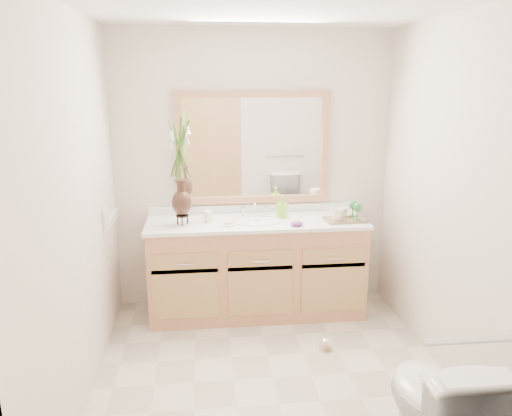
{
  "coord_description": "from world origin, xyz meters",
  "views": [
    {
      "loc": [
        -0.44,
        -2.98,
        1.98
      ],
      "look_at": [
        -0.04,
        0.65,
        1.03
      ],
      "focal_mm": 35.0,
      "sensor_mm": 36.0,
      "label": 1
    }
  ],
  "objects": [
    {
      "name": "switch_plate",
      "position": [
        -1.19,
        0.76,
        0.98
      ],
      "size": [
        0.02,
        0.12,
        0.12
      ],
      "primitive_type": "cube",
      "color": "white",
      "rests_on": "wall_left"
    },
    {
      "name": "vanity",
      "position": [
        0.0,
        1.01,
        0.4
      ],
      "size": [
        1.8,
        0.55,
        0.8
      ],
      "color": "tan",
      "rests_on": "floor"
    },
    {
      "name": "tray",
      "position": [
        0.74,
        0.94,
        0.84
      ],
      "size": [
        0.34,
        0.24,
        0.02
      ],
      "primitive_type": "cube",
      "rotation": [
        0.0,
        0.0,
        0.06
      ],
      "color": "brown",
      "rests_on": "counter"
    },
    {
      "name": "goblet_back",
      "position": [
        0.82,
        1.0,
        0.94
      ],
      "size": [
        0.06,
        0.06,
        0.14
      ],
      "color": "#297D38",
      "rests_on": "tray"
    },
    {
      "name": "counter",
      "position": [
        0.0,
        1.01,
        0.82
      ],
      "size": [
        1.84,
        0.57,
        0.03
      ],
      "primitive_type": "cube",
      "color": "white",
      "rests_on": "vanity"
    },
    {
      "name": "mug_right",
      "position": [
        0.73,
        0.98,
        0.89
      ],
      "size": [
        0.11,
        0.1,
        0.09
      ],
      "primitive_type": "imported",
      "rotation": [
        0.0,
        0.0,
        0.23
      ],
      "color": "white",
      "rests_on": "tray"
    },
    {
      "name": "wall_right",
      "position": [
        1.2,
        0.0,
        1.2
      ],
      "size": [
        0.02,
        2.6,
        2.4
      ],
      "primitive_type": "cube",
      "color": "beige",
      "rests_on": "floor"
    },
    {
      "name": "goblet_front",
      "position": [
        0.82,
        0.87,
        0.95
      ],
      "size": [
        0.07,
        0.07,
        0.16
      ],
      "color": "#297D38",
      "rests_on": "tray"
    },
    {
      "name": "sink",
      "position": [
        0.0,
        1.0,
        0.78
      ],
      "size": [
        0.38,
        0.34,
        0.23
      ],
      "color": "white",
      "rests_on": "counter"
    },
    {
      "name": "soap_dish",
      "position": [
        -0.24,
        0.89,
        0.84
      ],
      "size": [
        0.1,
        0.1,
        0.03
      ],
      "color": "white",
      "rests_on": "counter"
    },
    {
      "name": "wall_left",
      "position": [
        -1.2,
        0.0,
        1.2
      ],
      "size": [
        0.02,
        2.6,
        2.4
      ],
      "primitive_type": "cube",
      "color": "beige",
      "rests_on": "floor"
    },
    {
      "name": "purple_dish",
      "position": [
        0.31,
        0.82,
        0.85
      ],
      "size": [
        0.13,
        0.12,
        0.04
      ],
      "primitive_type": "ellipsoid",
      "rotation": [
        0.0,
        0.0,
        0.43
      ],
      "color": "#632570",
      "rests_on": "counter"
    },
    {
      "name": "grab_bar",
      "position": [
        0.7,
        -1.27,
        0.95
      ],
      "size": [
        0.55,
        0.03,
        0.03
      ],
      "primitive_type": "cylinder",
      "rotation": [
        0.0,
        1.57,
        0.0
      ],
      "color": "silver",
      "rests_on": "wall_front"
    },
    {
      "name": "tumbler",
      "position": [
        -0.4,
        1.03,
        0.87
      ],
      "size": [
        0.07,
        0.07,
        0.09
      ],
      "primitive_type": "cylinder",
      "color": "white",
      "rests_on": "counter"
    },
    {
      "name": "mug_left",
      "position": [
        0.65,
        0.89,
        0.9
      ],
      "size": [
        0.13,
        0.12,
        0.11
      ],
      "primitive_type": "imported",
      "rotation": [
        0.0,
        0.0,
        0.18
      ],
      "color": "white",
      "rests_on": "tray"
    },
    {
      "name": "toilet",
      "position": [
        0.7,
        -0.92,
        0.37
      ],
      "size": [
        0.42,
        0.75,
        0.74
      ],
      "primitive_type": "imported",
      "rotation": [
        0.0,
        0.0,
        3.14
      ],
      "color": "white",
      "rests_on": "floor"
    },
    {
      "name": "soap_bottle",
      "position": [
        0.23,
        1.1,
        0.91
      ],
      "size": [
        0.09,
        0.09,
        0.17
      ],
      "primitive_type": "imported",
      "rotation": [
        0.0,
        0.0,
        -0.25
      ],
      "color": "#8DE736",
      "rests_on": "counter"
    },
    {
      "name": "wall_front",
      "position": [
        0.0,
        -1.3,
        1.2
      ],
      "size": [
        2.4,
        0.02,
        2.4
      ],
      "primitive_type": "cube",
      "color": "beige",
      "rests_on": "floor"
    },
    {
      "name": "mirror",
      "position": [
        0.0,
        1.28,
        1.41
      ],
      "size": [
        1.32,
        0.04,
        0.97
      ],
      "color": "white",
      "rests_on": "wall_back"
    },
    {
      "name": "floor",
      "position": [
        0.0,
        0.0,
        0.0
      ],
      "size": [
        2.6,
        2.6,
        0.0
      ],
      "primitive_type": "plane",
      "color": "beige",
      "rests_on": "ground"
    },
    {
      "name": "ceiling",
      "position": [
        0.0,
        0.0,
        2.4
      ],
      "size": [
        2.4,
        2.6,
        0.02
      ],
      "primitive_type": "cube",
      "color": "white",
      "rests_on": "wall_back"
    },
    {
      "name": "wall_back",
      "position": [
        0.0,
        1.3,
        1.2
      ],
      "size": [
        2.4,
        0.02,
        2.4
      ],
      "primitive_type": "cube",
      "color": "beige",
      "rests_on": "floor"
    },
    {
      "name": "flower_vase",
      "position": [
        -0.61,
        0.97,
        1.35
      ],
      "size": [
        0.19,
        0.19,
        0.76
      ],
      "rotation": [
        0.0,
        0.0,
        -0.08
      ],
      "color": "black",
      "rests_on": "counter"
    },
    {
      "name": "door",
      "position": [
        -0.3,
        -1.29,
        1.0
      ],
      "size": [
        0.8,
        0.03,
        2.0
      ],
      "primitive_type": "cube",
      "color": "tan",
      "rests_on": "floor"
    }
  ]
}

